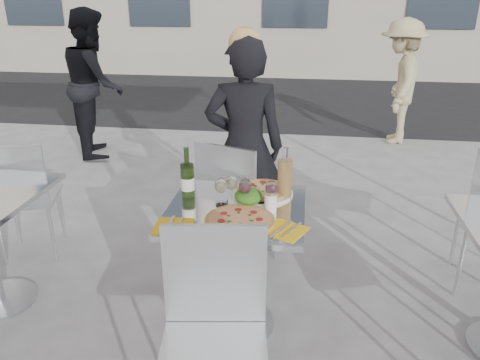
# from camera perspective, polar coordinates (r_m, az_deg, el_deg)

# --- Properties ---
(ground) EXTENTS (80.00, 80.00, 0.00)m
(ground) POSITION_cam_1_polar(r_m,az_deg,el_deg) (2.86, -0.44, -17.14)
(ground) COLOR slate
(street_asphalt) EXTENTS (24.00, 5.00, 0.00)m
(street_asphalt) POSITION_cam_1_polar(r_m,az_deg,el_deg) (8.89, 5.90, 10.08)
(street_asphalt) COLOR black
(street_asphalt) RESTS_ON ground
(main_table) EXTENTS (0.72, 0.72, 0.75)m
(main_table) POSITION_cam_1_polar(r_m,az_deg,el_deg) (2.56, -0.48, -7.72)
(main_table) COLOR #B7BABF
(main_table) RESTS_ON ground
(chair_far) EXTENTS (0.55, 0.56, 0.94)m
(chair_far) POSITION_cam_1_polar(r_m,az_deg,el_deg) (3.07, -0.73, -2.11)
(chair_far) COLOR silver
(chair_far) RESTS_ON ground
(chair_near) EXTENTS (0.49, 0.50, 0.95)m
(chair_near) POSITION_cam_1_polar(r_m,az_deg,el_deg) (1.98, -3.16, -16.99)
(chair_near) COLOR silver
(chair_near) RESTS_ON ground
(side_chair_lfar) EXTENTS (0.50, 0.51, 0.88)m
(side_chair_lfar) POSITION_cam_1_polar(r_m,az_deg,el_deg) (3.57, -25.00, -1.29)
(side_chair_lfar) COLOR silver
(side_chair_lfar) RESTS_ON ground
(woman_diner) EXTENTS (0.61, 0.44, 1.55)m
(woman_diner) POSITION_cam_1_polar(r_m,az_deg,el_deg) (3.34, 0.55, 3.99)
(woman_diner) COLOR black
(woman_diner) RESTS_ON ground
(pedestrian_a) EXTENTS (0.90, 0.99, 1.66)m
(pedestrian_a) POSITION_cam_1_polar(r_m,az_deg,el_deg) (5.73, -17.37, 11.15)
(pedestrian_a) COLOR black
(pedestrian_a) RESTS_ON ground
(pedestrian_b) EXTENTS (0.70, 1.06, 1.53)m
(pedestrian_b) POSITION_cam_1_polar(r_m,az_deg,el_deg) (6.28, 18.92, 11.23)
(pedestrian_b) COLOR tan
(pedestrian_b) RESTS_ON ground
(pizza_near) EXTENTS (0.35, 0.35, 0.02)m
(pizza_near) POSITION_cam_1_polar(r_m,az_deg,el_deg) (2.31, -0.02, -4.93)
(pizza_near) COLOR tan
(pizza_near) RESTS_ON main_table
(pizza_far) EXTENTS (0.34, 0.34, 0.03)m
(pizza_far) POSITION_cam_1_polar(r_m,az_deg,el_deg) (2.64, 2.83, -1.32)
(pizza_far) COLOR white
(pizza_far) RESTS_ON main_table
(salad_plate) EXTENTS (0.22, 0.22, 0.09)m
(salad_plate) POSITION_cam_1_polar(r_m,az_deg,el_deg) (2.50, 1.04, -2.16)
(salad_plate) COLOR white
(salad_plate) RESTS_ON main_table
(wine_bottle) EXTENTS (0.07, 0.08, 0.29)m
(wine_bottle) POSITION_cam_1_polar(r_m,az_deg,el_deg) (2.55, -6.42, 0.08)
(wine_bottle) COLOR #2F4A1C
(wine_bottle) RESTS_ON main_table
(carafe) EXTENTS (0.08, 0.08, 0.29)m
(carafe) POSITION_cam_1_polar(r_m,az_deg,el_deg) (2.55, 5.49, 0.25)
(carafe) COLOR tan
(carafe) RESTS_ON main_table
(sugar_shaker) EXTENTS (0.06, 0.06, 0.11)m
(sugar_shaker) POSITION_cam_1_polar(r_m,az_deg,el_deg) (2.42, 3.75, -2.55)
(sugar_shaker) COLOR white
(sugar_shaker) RESTS_ON main_table
(wineglass_white_a) EXTENTS (0.07, 0.07, 0.16)m
(wineglass_white_a) POSITION_cam_1_polar(r_m,az_deg,el_deg) (2.45, -2.34, -0.78)
(wineglass_white_a) COLOR white
(wineglass_white_a) RESTS_ON main_table
(wineglass_white_b) EXTENTS (0.07, 0.07, 0.16)m
(wineglass_white_b) POSITION_cam_1_polar(r_m,az_deg,el_deg) (2.49, -1.04, -0.44)
(wineglass_white_b) COLOR white
(wineglass_white_b) RESTS_ON main_table
(wineglass_red_a) EXTENTS (0.07, 0.07, 0.16)m
(wineglass_red_a) POSITION_cam_1_polar(r_m,az_deg,el_deg) (2.44, 0.63, -0.88)
(wineglass_red_a) COLOR white
(wineglass_red_a) RESTS_ON main_table
(wineglass_red_b) EXTENTS (0.07, 0.07, 0.16)m
(wineglass_red_b) POSITION_cam_1_polar(r_m,az_deg,el_deg) (2.42, 3.88, -1.13)
(wineglass_red_b) COLOR white
(wineglass_red_b) RESTS_ON main_table
(napkin_left) EXTENTS (0.19, 0.20, 0.01)m
(napkin_left) POSITION_cam_1_polar(r_m,az_deg,el_deg) (2.30, -8.15, -5.57)
(napkin_left) COLOR yellow
(napkin_left) RESTS_ON main_table
(napkin_right) EXTENTS (0.24, 0.24, 0.01)m
(napkin_right) POSITION_cam_1_polar(r_m,az_deg,el_deg) (2.25, 5.54, -6.07)
(napkin_right) COLOR yellow
(napkin_right) RESTS_ON main_table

